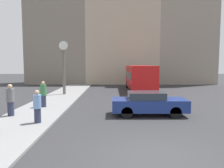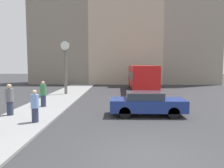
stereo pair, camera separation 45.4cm
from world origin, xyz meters
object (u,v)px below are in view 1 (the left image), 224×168
(pedestrian_green_hoodie, at_px, (43,94))
(pedestrian_grey_jacket, at_px, (10,100))
(bus_distant, at_px, (139,76))
(sedan_car, at_px, (148,103))
(pedestrian_blue_stripe, at_px, (37,107))
(street_clock, at_px, (63,67))

(pedestrian_green_hoodie, bearing_deg, pedestrian_grey_jacket, -112.30)
(bus_distant, bearing_deg, sedan_car, -94.75)
(pedestrian_blue_stripe, bearing_deg, pedestrian_grey_jacket, 143.74)
(sedan_car, bearing_deg, street_clock, 129.33)
(sedan_car, bearing_deg, pedestrian_blue_stripe, -160.33)
(bus_distant, xyz_separation_m, pedestrian_grey_jacket, (-8.76, -12.69, -0.62))
(pedestrian_grey_jacket, bearing_deg, pedestrian_green_hoodie, 67.70)
(pedestrian_green_hoodie, bearing_deg, bus_distant, 52.80)
(pedestrian_blue_stripe, height_order, pedestrian_grey_jacket, pedestrian_grey_jacket)
(sedan_car, relative_size, pedestrian_blue_stripe, 2.67)
(pedestrian_grey_jacket, relative_size, pedestrian_green_hoodie, 1.02)
(sedan_car, bearing_deg, pedestrian_green_hoodie, 164.15)
(sedan_car, height_order, bus_distant, bus_distant)
(street_clock, height_order, pedestrian_blue_stripe, street_clock)
(bus_distant, height_order, street_clock, street_clock)
(pedestrian_blue_stripe, bearing_deg, bus_distant, 64.42)
(pedestrian_grey_jacket, bearing_deg, bus_distant, 55.39)
(pedestrian_blue_stripe, xyz_separation_m, pedestrian_grey_jacket, (-1.98, 1.46, 0.08))
(sedan_car, bearing_deg, pedestrian_grey_jacket, -175.53)
(sedan_car, height_order, pedestrian_green_hoodie, pedestrian_green_hoodie)
(street_clock, bearing_deg, bus_distant, 26.97)
(sedan_car, xyz_separation_m, pedestrian_blue_stripe, (-5.77, -2.06, 0.20))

